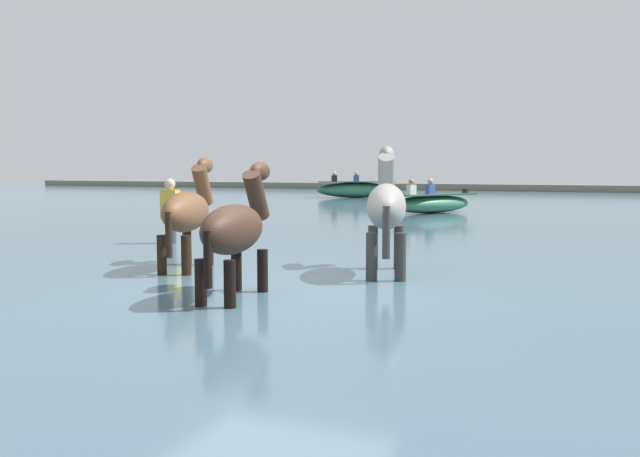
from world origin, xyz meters
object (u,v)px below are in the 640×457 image
at_px(horse_lead_grey, 386,210).
at_px(horse_trailing_dark_bay, 236,233).
at_px(boat_mid_outer, 356,189).
at_px(boat_far_offshore, 432,203).
at_px(horse_flank_bay, 188,215).
at_px(person_onlooker_right, 171,219).

distance_m(horse_lead_grey, horse_trailing_dark_bay, 2.47).
distance_m(horse_trailing_dark_bay, boat_mid_outer, 25.49).
bearing_deg(boat_far_offshore, horse_flank_bay, -90.79).
bearing_deg(boat_mid_outer, horse_trailing_dark_bay, -72.51).
bearing_deg(horse_flank_bay, horse_lead_grey, 14.51).
relative_size(horse_lead_grey, boat_mid_outer, 0.54).
distance_m(horse_flank_bay, boat_far_offshore, 13.06).
xyz_separation_m(horse_lead_grey, horse_flank_bay, (-2.67, -0.69, -0.10)).
bearing_deg(boat_mid_outer, horse_lead_grey, -68.61).
xyz_separation_m(horse_lead_grey, boat_mid_outer, (-8.63, 22.04, -0.45)).
distance_m(horse_lead_grey, horse_flank_bay, 2.75).
bearing_deg(horse_trailing_dark_bay, horse_flank_bay, 137.07).
distance_m(horse_flank_bay, boat_mid_outer, 23.50).
bearing_deg(horse_trailing_dark_bay, horse_lead_grey, 66.79).
bearing_deg(person_onlooker_right, horse_flank_bay, -50.02).
relative_size(horse_lead_grey, horse_trailing_dark_bay, 1.13).
distance_m(horse_lead_grey, boat_mid_outer, 23.67).
bearing_deg(person_onlooker_right, boat_mid_outer, 100.67).
height_order(boat_mid_outer, boat_far_offshore, boat_mid_outer).
height_order(horse_lead_grey, horse_flank_bay, horse_lead_grey).
height_order(boat_far_offshore, person_onlooker_right, person_onlooker_right).
relative_size(horse_trailing_dark_bay, horse_flank_bay, 0.96).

